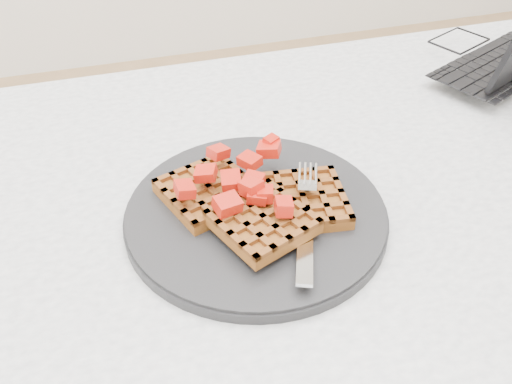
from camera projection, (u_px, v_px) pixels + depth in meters
table at (312, 274)px, 0.73m from camera, size 1.20×0.80×0.75m
plate at (256, 214)px, 0.63m from camera, size 0.29×0.29×0.02m
waffles at (257, 203)px, 0.62m from camera, size 0.21×0.19×0.03m
strawberry_pile at (256, 182)px, 0.60m from camera, size 0.15×0.15×0.02m
fork at (306, 219)px, 0.60m from camera, size 0.09×0.18×0.02m
laptop at (502, 48)px, 0.90m from camera, size 0.34×0.31×0.20m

